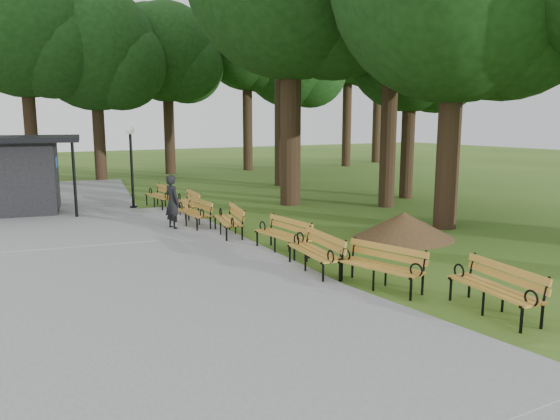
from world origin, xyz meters
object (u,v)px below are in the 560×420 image
person (172,202)px  bench_8 (160,196)px  bench_7 (186,203)px  lamp_post (131,149)px  bench_2 (380,267)px  kiosk (6,175)px  lawn_tree_5 (412,46)px  bench_6 (193,213)px  bench_4 (282,236)px  bench_1 (494,289)px  dirt_mound (403,226)px  bench_5 (228,221)px  bench_3 (314,252)px

person → bench_8: person is taller
bench_7 → bench_8: bearing=-164.7°
lamp_post → bench_2: (1.72, -11.98, -1.80)m
kiosk → lawn_tree_5: (14.99, -4.32, 4.94)m
lamp_post → bench_6: lamp_post is taller
bench_4 → bench_6: same height
bench_1 → bench_4: size_ratio=1.00×
bench_8 → kiosk: bearing=-111.1°
kiosk → bench_6: kiosk is taller
bench_1 → bench_7: (-1.27, 11.68, 0.00)m
dirt_mound → bench_6: size_ratio=1.36×
person → kiosk: (-4.18, 5.64, 0.53)m
bench_4 → bench_5: bearing=-176.9°
bench_2 → bench_3: 1.69m
kiosk → bench_4: bearing=-50.5°
bench_8 → lawn_tree_5: bearing=71.1°
bench_2 → bench_8: same height
kiosk → lawn_tree_5: size_ratio=0.48×
bench_4 → bench_7: same height
dirt_mound → bench_1: 5.81m
person → dirt_mound: bearing=-143.6°
kiosk → lawn_tree_5: bearing=-6.2°
bench_7 → bench_8: 2.08m
lamp_post → bench_6: (0.72, -4.31, -1.80)m
bench_2 → person: bearing=175.9°
bench_4 → lamp_post: bearing=-175.0°
lamp_post → bench_5: (1.14, -6.05, -1.80)m
lamp_post → bench_4: lamp_post is taller
bench_7 → lawn_tree_5: bearing=93.0°
bench_1 → bench_6: (-1.78, 9.73, 0.00)m
person → bench_1: person is taller
bench_6 → bench_8: bearing=174.2°
bench_3 → bench_7: bearing=-173.2°
bench_6 → bench_1: bearing=7.6°
bench_3 → bench_6: size_ratio=1.00×
bench_1 → bench_5: same height
bench_4 → bench_6: 4.30m
person → bench_4: bearing=-173.4°
lamp_post → dirt_mound: size_ratio=1.20×
kiosk → bench_1: 16.72m
kiosk → dirt_mound: 13.86m
person → bench_6: (0.65, 0.03, -0.40)m
bench_1 → bench_3: size_ratio=1.00×
kiosk → bench_7: kiosk is taller
dirt_mound → bench_8: (-4.30, 8.61, 0.06)m
kiosk → lamp_post: (4.11, -1.29, 0.87)m
bench_2 → bench_5: 5.96m
bench_6 → bench_8: 4.02m
person → bench_7: (1.16, 1.99, -0.40)m
bench_1 → bench_8: 13.83m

